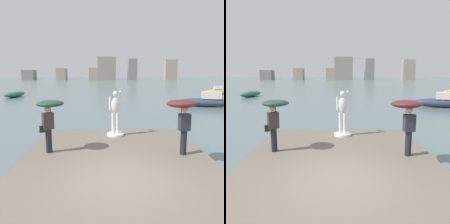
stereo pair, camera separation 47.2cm
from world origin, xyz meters
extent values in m
plane|color=slate|center=(0.00, 40.00, 0.00)|extent=(400.00, 400.00, 0.00)
cube|color=#70665B|center=(0.00, 1.50, 0.20)|extent=(6.56, 9.01, 0.40)
cylinder|color=white|center=(0.17, 4.63, 0.45)|extent=(0.79, 0.79, 0.10)
cylinder|color=white|center=(0.07, 4.63, 0.99)|extent=(0.15, 0.15, 0.98)
cylinder|color=white|center=(0.27, 4.63, 0.99)|extent=(0.15, 0.15, 0.98)
ellipsoid|color=white|center=(0.17, 4.63, 1.83)|extent=(0.38, 0.26, 0.70)
sphere|color=white|center=(0.17, 4.63, 2.36)|extent=(0.24, 0.24, 0.24)
cylinder|color=white|center=(-0.07, 4.63, 1.91)|extent=(0.10, 0.10, 0.62)
cylinder|color=white|center=(0.39, 4.90, 2.32)|extent=(0.10, 0.59, 0.40)
cylinder|color=black|center=(-2.42, 2.40, 0.84)|extent=(0.22, 0.22, 0.88)
cube|color=#38332D|center=(-2.42, 2.40, 1.58)|extent=(0.45, 0.40, 0.60)
sphere|color=tan|center=(-2.42, 2.40, 2.02)|extent=(0.21, 0.21, 0.21)
cylinder|color=#262626|center=(-2.33, 2.49, 1.88)|extent=(0.02, 0.02, 0.50)
ellipsoid|color=#234738|center=(-2.33, 2.49, 2.19)|extent=(1.34, 1.35, 0.27)
cube|color=black|center=(-2.62, 2.30, 1.30)|extent=(0.21, 0.18, 0.24)
cylinder|color=black|center=(2.42, 1.93, 0.84)|extent=(0.22, 0.22, 0.88)
cube|color=#2D2D38|center=(2.42, 1.93, 1.58)|extent=(0.41, 0.29, 0.60)
sphere|color=beige|center=(2.42, 1.93, 2.02)|extent=(0.21, 0.21, 0.21)
cylinder|color=#262626|center=(2.30, 1.96, 1.90)|extent=(0.02, 0.02, 0.53)
ellipsoid|color=#5B2328|center=(2.30, 1.96, 2.23)|extent=(1.15, 1.16, 0.32)
ellipsoid|color=#336B5B|center=(-12.67, 27.51, 0.40)|extent=(2.44, 4.67, 0.81)
ellipsoid|color=#2D384C|center=(10.13, 16.73, 0.43)|extent=(5.62, 3.10, 0.86)
cube|color=beige|center=(10.52, 16.59, 1.15)|extent=(2.03, 1.56, 0.68)
ellipsoid|color=#B2993D|center=(18.78, 30.51, 0.44)|extent=(4.43, 2.09, 0.88)
cube|color=beige|center=(18.47, 30.58, 1.09)|extent=(1.44, 1.10, 0.51)
cube|color=gray|center=(-40.73, 128.73, 2.71)|extent=(6.45, 7.31, 5.42)
cube|color=gray|center=(-21.64, 123.76, 3.20)|extent=(5.12, 7.52, 6.40)
cube|color=gray|center=(-3.39, 126.84, 3.29)|extent=(6.93, 4.78, 6.58)
cube|color=gray|center=(2.99, 123.81, 6.22)|extent=(9.92, 5.34, 12.44)
cube|color=gray|center=(17.37, 124.12, 5.78)|extent=(4.78, 4.77, 11.55)
cube|color=gray|center=(39.06, 124.85, 5.59)|extent=(6.65, 4.46, 11.19)
camera|label=1|loc=(-0.52, -5.88, 3.25)|focal=37.11mm
camera|label=2|loc=(-0.04, -5.89, 3.25)|focal=37.11mm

